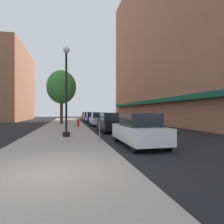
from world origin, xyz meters
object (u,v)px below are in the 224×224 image
Objects in this scene: fire_hydrant at (78,123)px; car_blue at (92,118)px; parking_meter_near at (100,127)px; car_silver at (98,119)px; car_white at (139,130)px; lamppost at (66,89)px; tree_near at (61,87)px; car_black at (111,122)px; car_green at (86,116)px; car_red at (88,117)px.

car_blue is at bearing 74.97° from fire_hydrant.
parking_meter_near is 0.30× the size of car_silver.
fire_hydrant is at bearing 103.81° from car_white.
lamppost reaches higher than car_blue.
car_silver is at bearing 44.65° from fire_hydrant.
lamppost is 7.47× the size of fire_hydrant.
car_silver is (3.68, 10.61, -2.39)m from lamppost.
tree_near is 1.68× the size of car_black.
fire_hydrant is 0.11× the size of tree_near.
car_green is at bearing 86.55° from parking_meter_near.
car_silver is (4.53, -3.41, -4.25)m from tree_near.
car_blue is at bearing -92.05° from car_red.
car_black is 1.00× the size of car_silver.
fire_hydrant is 21.37m from car_green.
lamppost is 4.17m from parking_meter_near.
car_black is at bearing 42.43° from lamppost.
parking_meter_near is 17.75m from tree_near.
car_red is (0.00, 20.22, 0.00)m from car_black.
fire_hydrant is 15.71m from car_red.
car_white is 32.88m from car_green.
car_white is (4.53, -17.61, -4.25)m from tree_near.
car_white is at bearing -75.58° from tree_near.
fire_hydrant is 9.90m from car_blue.
car_white is 21.22m from car_blue.
car_silver is (0.00, 7.25, 0.00)m from car_black.
car_white is 6.95m from car_black.
car_silver and car_blue have the same top height.
fire_hydrant is 0.18× the size of car_blue.
car_blue is at bearing 88.13° from car_silver.
tree_near reaches higher than car_white.
tree_near is at bearing 93.47° from lamppost.
car_silver and car_green have the same top height.
car_blue and car_green have the same top height.
car_silver is 1.00× the size of car_green.
car_green is (3.68, 29.29, -2.39)m from lamppost.
car_green reaches higher than fire_hydrant.
lamppost is 1.37× the size of car_green.
parking_meter_near reaches higher than fire_hydrant.
lamppost reaches higher than car_green.
car_blue reaches higher than parking_meter_near.
lamppost is at bearing -86.53° from tree_near.
car_black is (1.95, 6.41, -0.14)m from parking_meter_near.
parking_meter_near is at bearing -86.84° from fire_hydrant.
fire_hydrant is at bearing 119.52° from car_black.
car_green is at bearing 88.13° from car_silver.
car_green is at bearing 87.95° from car_red.
parking_meter_near is 26.70m from car_red.
fire_hydrant is 7.73m from tree_near.
car_silver is at bearing 81.88° from parking_meter_near.
car_black and car_silver have the same top height.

